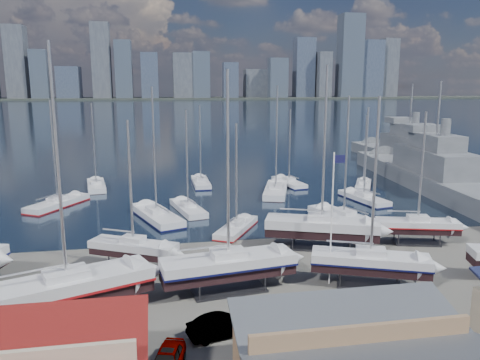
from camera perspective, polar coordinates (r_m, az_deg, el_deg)
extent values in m
plane|color=#605E59|center=(40.64, 4.83, -11.62)|extent=(1400.00, 1400.00, 0.00)
cube|color=#182B37|center=(346.62, -8.65, 8.55)|extent=(1400.00, 600.00, 0.40)
cube|color=#2D332D|center=(606.37, -9.40, 9.78)|extent=(1400.00, 80.00, 2.20)
cube|color=#595E66|center=(626.65, -25.54, 12.83)|extent=(22.49, 24.47, 83.83)
cube|color=#3D4756|center=(612.99, -23.16, 11.77)|extent=(19.55, 21.83, 55.97)
cube|color=#475166|center=(613.13, -20.11, 11.11)|extent=(26.03, 30.49, 37.14)
cube|color=#595E66|center=(596.96, -16.55, 13.77)|extent=(21.60, 16.58, 87.63)
cube|color=#3D4756|center=(595.88, -13.97, 12.94)|extent=(19.42, 28.42, 67.60)
cube|color=#475166|center=(597.87, -10.95, 12.41)|extent=(20.24, 23.80, 54.09)
cube|color=#595E66|center=(595.66, -6.93, 12.53)|extent=(24.62, 19.72, 54.00)
cube|color=#3D4756|center=(595.62, -4.77, 12.66)|extent=(20.75, 17.93, 55.97)
cube|color=#475166|center=(598.46, -1.19, 12.07)|extent=(18.36, 16.25, 43.03)
cube|color=#595E66|center=(623.63, 1.88, 11.70)|extent=(28.49, 22.03, 35.69)
cube|color=#3D4756|center=(612.31, 4.63, 12.31)|extent=(23.34, 17.87, 49.11)
cube|color=#475166|center=(637.94, 7.81, 13.41)|extent=(25.35, 19.79, 75.95)
cube|color=#595E66|center=(639.07, 10.01, 12.52)|extent=(17.00, 27.45, 57.67)
cube|color=#3D4756|center=(653.63, 13.25, 14.48)|extent=(29.28, 24.05, 106.04)
cube|color=#475166|center=(674.58, 15.42, 12.93)|extent=(30.82, 28.37, 74.41)
cube|color=#595E66|center=(689.51, 17.66, 12.89)|extent=(21.74, 17.03, 77.48)
cube|color=#51575C|center=(25.56, 14.74, -17.79)|extent=(12.60, 8.40, 1.27)
cube|color=#2D2D33|center=(35.88, -20.07, -15.42)|extent=(6.98, 5.09, 0.16)
cube|color=black|center=(35.22, -20.24, -13.12)|extent=(11.73, 6.90, 0.92)
cube|color=silver|center=(34.86, -20.35, -11.73)|extent=(11.92, 7.35, 0.92)
cube|color=maroon|center=(35.02, -20.30, -12.37)|extent=(12.03, 7.42, 0.18)
cube|color=silver|center=(34.59, -20.43, -10.64)|extent=(3.41, 2.89, 0.50)
cylinder|color=#B2B2B7|center=(32.63, -21.34, 1.78)|extent=(0.22, 0.22, 15.59)
cube|color=#2D2D33|center=(43.18, -12.76, -10.35)|extent=(4.76, 3.79, 0.16)
cube|color=black|center=(42.67, -12.85, -8.55)|extent=(7.84, 5.35, 0.63)
cube|color=silver|center=(42.47, -12.88, -7.75)|extent=(7.99, 5.64, 0.63)
cube|color=silver|center=(42.29, -12.92, -7.03)|extent=(2.36, 2.09, 0.50)
cylinder|color=#B2B2B7|center=(41.00, -13.23, -0.29)|extent=(0.22, 0.22, 10.64)
cube|color=#2D2D33|center=(37.88, -1.40, -13.23)|extent=(6.11, 3.48, 0.16)
cube|color=black|center=(37.26, -1.41, -11.07)|extent=(10.76, 4.04, 0.84)
cube|color=silver|center=(36.95, -1.42, -9.87)|extent=(10.82, 4.48, 0.84)
cube|color=#0C0E3D|center=(37.09, -1.42, -10.42)|extent=(10.93, 4.52, 0.17)
cube|color=silver|center=(36.72, -1.42, -8.89)|extent=(2.86, 2.14, 0.50)
cylinder|color=#B2B2B7|center=(34.95, -1.48, 1.69)|extent=(0.22, 0.22, 14.18)
cube|color=#2D2D33|center=(47.82, 9.84, -8.06)|extent=(6.63, 4.73, 0.16)
cube|color=black|center=(47.33, 9.90, -6.28)|extent=(11.20, 6.34, 0.88)
cube|color=silver|center=(47.08, 9.94, -5.26)|extent=(11.36, 6.77, 0.88)
cube|color=silver|center=(46.89, 9.96, -4.45)|extent=(3.22, 2.70, 0.50)
cylinder|color=#B2B2B7|center=(45.49, 10.27, 4.26)|extent=(0.22, 0.22, 14.83)
cube|color=#2D2D33|center=(40.12, 15.43, -12.20)|extent=(5.58, 4.05, 0.16)
cube|color=black|center=(39.56, 15.54, -10.22)|extent=(9.38, 5.48, 0.74)
cube|color=silver|center=(39.30, 15.60, -9.22)|extent=(9.52, 5.84, 0.74)
cube|color=#0C0E3D|center=(39.42, 15.58, -9.68)|extent=(9.62, 5.90, 0.15)
cube|color=silver|center=(39.09, 15.65, -8.37)|extent=(2.72, 2.30, 0.50)
cylinder|color=#B2B2B7|center=(37.55, 16.13, 0.26)|extent=(0.22, 0.22, 12.45)
cube|color=#2D2D33|center=(51.64, 20.68, -7.17)|extent=(4.84, 3.14, 0.16)
cube|color=black|center=(51.22, 20.79, -5.64)|extent=(8.32, 3.99, 0.65)
cube|color=silver|center=(51.05, 20.84, -4.94)|extent=(8.41, 4.32, 0.65)
cube|color=maroon|center=(51.13, 20.82, -5.26)|extent=(8.50, 4.36, 0.13)
cube|color=silver|center=(50.89, 20.88, -4.32)|extent=(2.31, 1.84, 0.50)
cylinder|color=#B2B2B7|center=(49.81, 21.30, 1.47)|extent=(0.22, 0.22, 10.94)
cube|color=black|center=(67.27, -21.29, -3.30)|extent=(6.99, 9.67, 0.79)
cube|color=silver|center=(67.09, -21.34, -2.65)|extent=(7.35, 9.88, 0.79)
cube|color=maroon|center=(67.17, -21.32, -2.95)|extent=(7.42, 9.98, 0.16)
cube|color=silver|center=(66.94, -21.38, -2.11)|extent=(2.67, 2.96, 0.50)
cylinder|color=#B2B2B7|center=(65.84, -21.78, 3.30)|extent=(0.22, 0.22, 13.28)
cube|color=black|center=(77.23, -17.09, -1.19)|extent=(3.58, 9.49, 0.74)
cube|color=silver|center=(77.08, -17.12, -0.65)|extent=(3.96, 9.55, 0.74)
cube|color=silver|center=(76.96, -17.15, -0.20)|extent=(1.89, 2.52, 0.50)
cylinder|color=#B2B2B7|center=(76.04, -17.41, 4.23)|extent=(0.22, 0.22, 12.51)
cube|color=black|center=(57.73, -10.12, -5.07)|extent=(6.22, 11.20, 0.88)
cube|color=silver|center=(57.49, -10.15, -4.23)|extent=(6.65, 11.36, 0.88)
cube|color=#0C0E3D|center=(57.60, -10.13, -4.62)|extent=(6.72, 11.47, 0.18)
cube|color=silver|center=(57.31, -10.17, -3.57)|extent=(2.67, 3.21, 0.50)
cylinder|color=#B2B2B7|center=(55.93, -10.42, 3.54)|extent=(0.22, 0.22, 14.81)
cube|color=black|center=(60.73, -6.33, -4.08)|extent=(4.09, 9.27, 0.72)
cube|color=silver|center=(60.54, -6.35, -3.42)|extent=(4.46, 9.35, 0.72)
cube|color=silver|center=(60.39, -6.36, -2.86)|extent=(1.98, 2.53, 0.50)
cylinder|color=#B2B2B7|center=(59.24, -6.48, 2.62)|extent=(0.22, 0.22, 12.17)
cube|color=black|center=(76.67, -4.79, -0.81)|extent=(2.16, 8.99, 0.72)
cube|color=silver|center=(76.52, -4.80, -0.28)|extent=(2.53, 8.99, 0.72)
cube|color=#0C0E3D|center=(76.59, -4.79, -0.52)|extent=(2.56, 9.08, 0.14)
cube|color=silver|center=(76.40, -4.81, 0.17)|extent=(1.51, 2.25, 0.50)
cylinder|color=#B2B2B7|center=(75.50, -4.88, 4.50)|extent=(0.22, 0.22, 12.14)
cube|color=black|center=(52.42, -0.43, -6.49)|extent=(5.85, 8.17, 0.66)
cube|color=silver|center=(52.22, -0.43, -5.79)|extent=(6.15, 8.35, 0.66)
cube|color=maroon|center=(52.31, -0.43, -6.11)|extent=(6.21, 8.43, 0.13)
cube|color=silver|center=(52.05, -0.43, -5.18)|extent=(2.24, 2.49, 0.50)
cylinder|color=#B2B2B7|center=(50.79, -0.44, 0.61)|extent=(0.22, 0.22, 11.20)
cube|color=black|center=(70.47, 4.38, -1.94)|extent=(5.90, 11.35, 0.89)
cube|color=silver|center=(70.27, 4.39, -1.23)|extent=(6.34, 11.49, 0.89)
cube|color=silver|center=(70.13, 4.40, -0.68)|extent=(2.62, 3.21, 0.50)
cylinder|color=#B2B2B7|center=(68.99, 4.49, 5.20)|extent=(0.22, 0.22, 14.95)
cube|color=black|center=(76.94, 5.98, -0.77)|extent=(3.59, 8.76, 0.68)
cube|color=silver|center=(76.80, 5.99, -0.28)|extent=(3.94, 8.82, 0.68)
cube|color=#0C0E3D|center=(76.86, 5.99, -0.51)|extent=(3.98, 8.91, 0.14)
cube|color=silver|center=(76.68, 6.00, 0.16)|extent=(1.81, 2.36, 0.50)
cylinder|color=#B2B2B7|center=(75.82, 6.09, 4.24)|extent=(0.22, 0.22, 11.51)
cube|color=black|center=(57.53, 12.50, -5.20)|extent=(5.71, 10.50, 0.82)
cube|color=silver|center=(57.31, 12.53, -4.41)|extent=(6.12, 10.64, 0.82)
cube|color=silver|center=(57.13, 12.56, -3.77)|extent=(2.48, 2.99, 0.50)
cylinder|color=#B2B2B7|center=(55.80, 12.85, 2.87)|extent=(0.22, 0.22, 13.86)
cube|color=black|center=(67.96, 14.82, -2.73)|extent=(3.90, 9.33, 0.73)
cube|color=silver|center=(67.79, 14.85, -2.13)|extent=(4.28, 9.41, 0.73)
cube|color=#0C0E3D|center=(67.87, 14.83, -2.41)|extent=(4.32, 9.50, 0.15)
cube|color=silver|center=(67.66, 14.87, -1.63)|extent=(1.94, 2.53, 0.50)
cylinder|color=#B2B2B7|center=(66.63, 15.13, 3.31)|extent=(0.22, 0.22, 12.27)
cube|color=black|center=(77.13, 14.78, -1.05)|extent=(5.31, 7.92, 0.64)
cube|color=silver|center=(77.00, 14.80, -0.59)|extent=(5.61, 8.08, 0.64)
cube|color=maroon|center=(77.05, 14.79, -0.80)|extent=(5.67, 8.16, 0.13)
cube|color=silver|center=(76.88, 14.82, -0.17)|extent=(2.09, 2.38, 0.50)
cylinder|color=#B2B2B7|center=(76.07, 15.02, 3.60)|extent=(0.22, 0.22, 10.72)
cube|color=slate|center=(79.67, 22.42, -0.64)|extent=(11.80, 48.83, 4.35)
cube|color=slate|center=(79.01, 22.64, 2.18)|extent=(7.60, 17.38, 3.60)
cube|color=slate|center=(78.63, 22.80, 4.34)|extent=(5.44, 10.03, 2.40)
cube|color=slate|center=(82.75, 21.33, 5.94)|extent=(5.80, 5.28, 1.20)
cylinder|color=#B2B2B7|center=(78.25, 23.10, 8.12)|extent=(0.30, 0.30, 8.00)
cube|color=slate|center=(102.22, 19.70, 2.00)|extent=(7.96, 43.25, 3.88)
cube|color=slate|center=(101.73, 19.84, 4.08)|extent=(5.89, 15.21, 3.60)
cube|color=slate|center=(101.43, 19.95, 5.76)|extent=(4.35, 8.72, 2.40)
cube|color=slate|center=(105.09, 18.89, 6.93)|extent=(4.93, 4.43, 1.20)
cylinder|color=#B2B2B7|center=(101.12, 20.15, 8.69)|extent=(0.30, 0.30, 8.00)
imported|color=gray|center=(28.55, -8.86, -20.86)|extent=(2.60, 4.21, 1.34)
imported|color=gray|center=(31.49, -2.27, -17.33)|extent=(4.63, 2.58, 1.44)
imported|color=gray|center=(30.80, 12.23, -18.18)|extent=(4.48, 6.17, 1.56)
imported|color=gray|center=(32.92, 18.58, -16.49)|extent=(4.16, 5.79, 1.56)
cylinder|color=white|center=(38.03, 11.11, -4.77)|extent=(0.12, 0.12, 10.83)
cube|color=#13133C|center=(37.16, 12.04, 2.52)|extent=(0.90, 0.05, 0.63)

